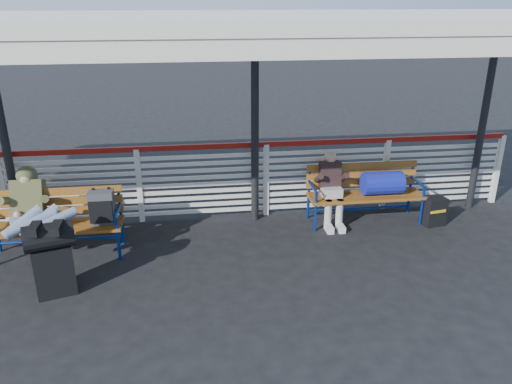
{
  "coord_description": "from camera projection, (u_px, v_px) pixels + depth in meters",
  "views": [
    {
      "loc": [
        0.82,
        -5.55,
        3.35
      ],
      "look_at": [
        1.71,
        1.0,
        0.76
      ],
      "focal_mm": 35.0,
      "sensor_mm": 36.0,
      "label": 1
    }
  ],
  "objects": [
    {
      "name": "ground",
      "position": [
        131.0,
        284.0,
        6.24
      ],
      "size": [
        60.0,
        60.0,
        0.0
      ],
      "primitive_type": "plane",
      "color": "black",
      "rests_on": "ground"
    },
    {
      "name": "bench_left",
      "position": [
        70.0,
        214.0,
        6.78
      ],
      "size": [
        1.8,
        0.56,
        0.93
      ],
      "color": "#9A5A1D",
      "rests_on": "ground"
    },
    {
      "name": "luggage_stack",
      "position": [
        52.0,
        256.0,
        5.86
      ],
      "size": [
        0.62,
        0.46,
        0.92
      ],
      "rotation": [
        0.0,
        0.0,
        0.28
      ],
      "color": "black",
      "rests_on": "ground"
    },
    {
      "name": "fence",
      "position": [
        139.0,
        182.0,
        7.75
      ],
      "size": [
        12.08,
        0.08,
        1.24
      ],
      "color": "silver",
      "rests_on": "ground"
    },
    {
      "name": "canopy",
      "position": [
        115.0,
        25.0,
        5.93
      ],
      "size": [
        12.6,
        3.6,
        3.16
      ],
      "color": "silver",
      "rests_on": "ground"
    },
    {
      "name": "suitcase_side",
      "position": [
        435.0,
        212.0,
        7.77
      ],
      "size": [
        0.35,
        0.25,
        0.45
      ],
      "rotation": [
        0.0,
        0.0,
        0.18
      ],
      "color": "black",
      "rests_on": "ground"
    },
    {
      "name": "companion_person",
      "position": [
        331.0,
        188.0,
        7.71
      ],
      "size": [
        0.32,
        0.66,
        1.15
      ],
      "color": "#B2AFA1",
      "rests_on": "ground"
    },
    {
      "name": "bench_right",
      "position": [
        374.0,
        185.0,
        7.79
      ],
      "size": [
        1.8,
        0.56,
        0.92
      ],
      "color": "#9A5A1D",
      "rests_on": "ground"
    },
    {
      "name": "traveler_man",
      "position": [
        34.0,
        216.0,
        6.37
      ],
      "size": [
        0.94,
        1.63,
        0.77
      ],
      "color": "#7E8AA9",
      "rests_on": "ground"
    }
  ]
}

